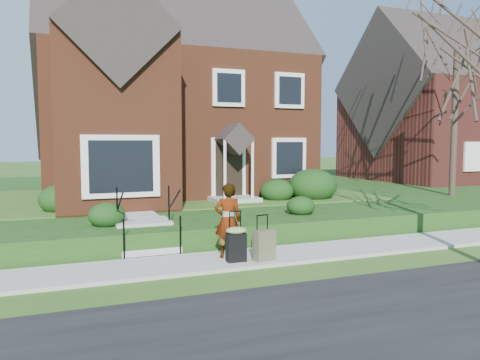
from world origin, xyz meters
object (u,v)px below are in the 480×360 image
front_steps (145,231)px  suitcase_olive (264,245)px  suitcase_black (236,242)px  woman (228,220)px

front_steps → suitcase_olive: size_ratio=1.99×
front_steps → suitcase_black: bearing=-53.4°
front_steps → woman: woman is taller
woman → suitcase_black: size_ratio=1.52×
front_steps → suitcase_black: size_ratio=1.80×
front_steps → suitcase_olive: 3.19m
front_steps → suitcase_black: 2.70m
suitcase_olive → front_steps: bearing=122.8°
front_steps → woman: size_ratio=1.19×
suitcase_black → woman: bearing=96.8°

